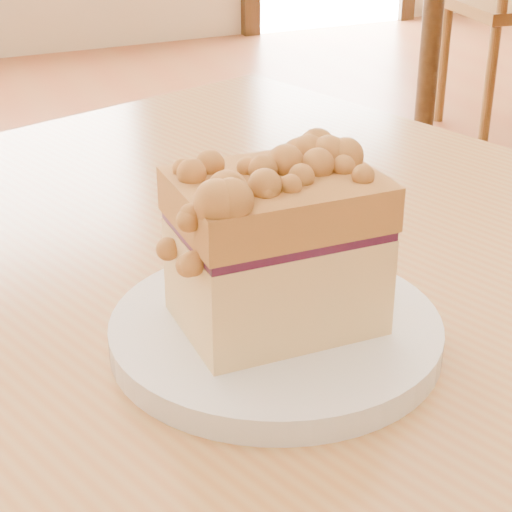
% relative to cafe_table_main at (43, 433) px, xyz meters
% --- Properties ---
extents(cafe_table_main, '(1.22, 0.99, 0.75)m').
position_rel_cafe_table_main_xyz_m(cafe_table_main, '(0.00, 0.00, 0.00)').
color(cafe_table_main, '#AE8043').
rests_on(cafe_table_main, ground).
extents(plate, '(0.21, 0.21, 0.02)m').
position_rel_cafe_table_main_xyz_m(plate, '(0.14, -0.12, 0.12)').
color(plate, white).
rests_on(plate, cafe_table_main).
extents(cake_slice, '(0.13, 0.09, 0.12)m').
position_rel_cafe_table_main_xyz_m(cake_slice, '(0.13, -0.13, 0.19)').
color(cake_slice, '#DAB77B').
rests_on(cake_slice, plate).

